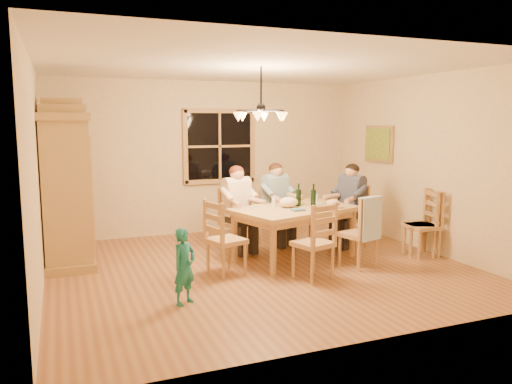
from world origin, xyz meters
name	(u,v)px	position (x,y,z in m)	size (l,w,h in m)	color
floor	(261,268)	(0.00, 0.00, 0.00)	(5.50, 5.50, 0.00)	brown
ceiling	(261,66)	(0.00, 0.00, 2.70)	(5.50, 5.00, 0.02)	white
wall_back	(208,158)	(0.00, 2.50, 1.35)	(5.50, 0.02, 2.70)	beige
wall_left	(36,178)	(-2.75, 0.00, 1.35)	(0.02, 5.00, 2.70)	beige
wall_right	(427,164)	(2.75, 0.00, 1.35)	(0.02, 5.00, 2.70)	beige
window	(220,146)	(0.20, 2.47, 1.55)	(1.30, 0.06, 1.30)	black
painting	(379,144)	(2.71, 1.20, 1.60)	(0.06, 0.78, 0.64)	#9D7A44
chandelier	(261,115)	(0.00, 0.00, 2.08)	(0.77, 0.68, 0.71)	black
armoire	(67,189)	(-2.42, 1.25, 1.06)	(0.66, 1.40, 2.30)	#9D7A44
dining_table	(295,215)	(0.63, 0.24, 0.66)	(1.96, 1.51, 0.76)	#AB864C
chair_far_left	(237,233)	(-0.02, 0.91, 0.30)	(0.54, 0.53, 0.99)	#9F7946
chair_far_right	(276,226)	(0.72, 1.12, 0.30)	(0.54, 0.53, 0.99)	#9F7946
chair_near_left	(313,255)	(0.44, -0.67, 0.30)	(0.54, 0.53, 0.99)	#9F7946
chair_near_right	(358,245)	(1.28, -0.42, 0.30)	(0.54, 0.53, 0.99)	#9F7946
chair_end_left	(226,252)	(-0.53, -0.10, 0.30)	(0.53, 0.54, 0.99)	#9F7946
chair_end_right	(350,228)	(1.78, 0.58, 0.30)	(0.53, 0.54, 0.99)	#9F7946
adult_woman	(237,198)	(-0.02, 0.91, 0.84)	(0.48, 0.51, 0.87)	beige
adult_plaid_man	(276,194)	(0.72, 1.12, 0.84)	(0.48, 0.51, 0.87)	teal
adult_slate_man	(351,195)	(1.78, 0.58, 0.84)	(0.51, 0.48, 0.87)	#3A415D
towel	(370,219)	(1.33, -0.60, 0.70)	(0.38, 0.10, 0.58)	#ABC9E8
wine_bottle_a	(299,195)	(0.74, 0.36, 0.93)	(0.08, 0.08, 0.33)	black
wine_bottle_b	(313,195)	(0.93, 0.26, 0.93)	(0.08, 0.08, 0.33)	black
plate_woman	(259,207)	(0.14, 0.42, 0.77)	(0.26, 0.26, 0.02)	white
plate_plaid	(297,202)	(0.83, 0.60, 0.77)	(0.26, 0.26, 0.02)	white
plate_slate	(327,203)	(1.23, 0.39, 0.77)	(0.26, 0.26, 0.02)	white
wine_glass_a	(274,202)	(0.39, 0.46, 0.83)	(0.06, 0.06, 0.14)	silver
wine_glass_b	(316,198)	(1.12, 0.50, 0.83)	(0.06, 0.06, 0.14)	silver
cap	(333,203)	(1.18, 0.10, 0.82)	(0.20, 0.20, 0.11)	tan
napkin	(298,210)	(0.55, -0.01, 0.78)	(0.18, 0.14, 0.03)	slate
cloth_bundle	(289,202)	(0.55, 0.29, 0.84)	(0.28, 0.22, 0.15)	beige
child	(184,266)	(-1.29, -0.95, 0.42)	(0.31, 0.20, 0.84)	#1B777B
chair_spare_front	(422,236)	(2.45, -0.32, 0.30)	(0.44, 0.46, 0.99)	#9F7946
chair_spare_back	(419,235)	(2.45, -0.25, 0.30)	(0.55, 0.56, 0.99)	#9F7946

